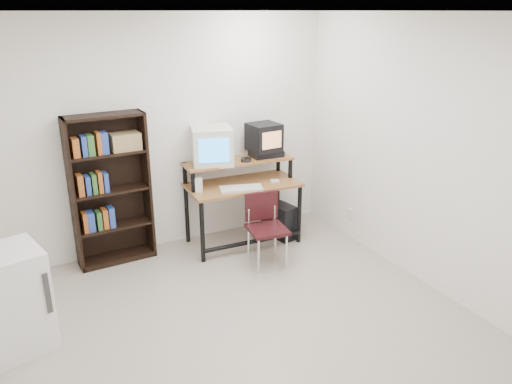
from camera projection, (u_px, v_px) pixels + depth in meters
name	position (u px, v px, depth m)	size (l,w,h in m)	color
floor	(243.00, 332.00, 4.30)	(4.00, 4.00, 0.01)	#B0A492
ceiling	(240.00, 11.00, 3.41)	(4.00, 4.00, 0.01)	white
back_wall	(163.00, 135.00, 5.52)	(4.00, 0.01, 2.60)	white
front_wall	(441.00, 327.00, 2.19)	(4.00, 0.01, 2.60)	white
right_wall	(432.00, 157.00, 4.72)	(0.01, 4.00, 2.60)	white
computer_desk	(242.00, 186.00, 5.75)	(1.31, 0.70, 0.98)	#915E2F
crt_monitor	(212.00, 146.00, 5.58)	(0.54, 0.54, 0.42)	beige
vcr	(266.00, 154.00, 5.89)	(0.36, 0.26, 0.08)	black
crt_tv	(264.00, 137.00, 5.82)	(0.36, 0.36, 0.32)	black
cd_spindle	(246.00, 160.00, 5.68)	(0.12, 0.12, 0.05)	#26262B
keyboard	(241.00, 189.00, 5.54)	(0.47, 0.21, 0.04)	beige
mousepad	(273.00, 182.00, 5.79)	(0.22, 0.18, 0.01)	black
mouse	(275.00, 181.00, 5.77)	(0.10, 0.06, 0.03)	white
desk_speaker	(199.00, 186.00, 5.44)	(0.08, 0.07, 0.17)	beige
pc_tower	(279.00, 220.00, 6.06)	(0.20, 0.45, 0.42)	black
school_chair	(265.00, 222.00, 5.32)	(0.44, 0.44, 0.78)	black
bookshelf	(110.00, 188.00, 5.27)	(0.82, 0.31, 1.63)	black
mini_fridge	(12.00, 301.00, 3.97)	(0.61, 0.61, 0.86)	white
wall_outlet	(349.00, 213.00, 6.01)	(0.02, 0.08, 0.12)	beige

